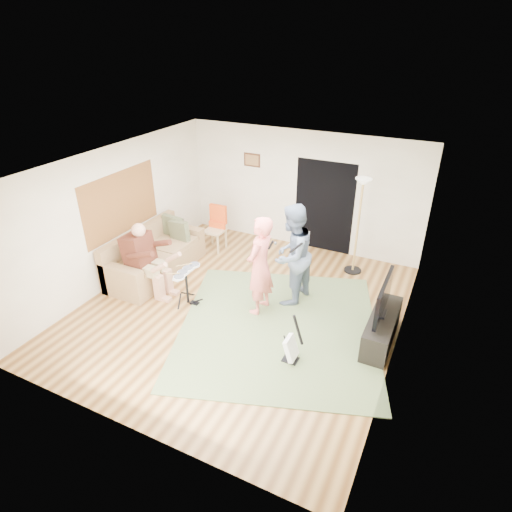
{
  "coord_description": "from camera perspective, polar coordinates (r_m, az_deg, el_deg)",
  "views": [
    {
      "loc": [
        3.11,
        -5.74,
        4.58
      ],
      "look_at": [
        0.16,
        0.3,
        1.0
      ],
      "focal_mm": 30.0,
      "sensor_mm": 36.0,
      "label": 1
    }
  ],
  "objects": [
    {
      "name": "doorway",
      "position": [
        9.76,
        9.05,
        6.48
      ],
      "size": [
        2.1,
        0.0,
        2.1
      ],
      "primitive_type": "plane",
      "rotation": [
        1.57,
        0.0,
        0.0
      ],
      "color": "black",
      "rests_on": "walls"
    },
    {
      "name": "walls",
      "position": [
        7.29,
        -2.19,
        1.69
      ],
      "size": [
        5.5,
        6.0,
        2.7
      ],
      "primitive_type": null,
      "color": "#EFE6CF",
      "rests_on": "floor"
    },
    {
      "name": "drum_kit",
      "position": [
        8.08,
        -9.19,
        -4.23
      ],
      "size": [
        0.39,
        0.71,
        0.73
      ],
      "color": "black",
      "rests_on": "floor"
    },
    {
      "name": "ceiling",
      "position": [
        6.8,
        -2.4,
        11.94
      ],
      "size": [
        6.0,
        6.0,
        0.0
      ],
      "primitive_type": "plane",
      "rotation": [
        3.14,
        0.0,
        0.0
      ],
      "color": "white",
      "rests_on": "walls"
    },
    {
      "name": "area_rug",
      "position": [
        7.53,
        2.98,
        -9.4
      ],
      "size": [
        4.29,
        4.44,
        0.02
      ],
      "primitive_type": "cube",
      "rotation": [
        0.0,
        0.0,
        0.32
      ],
      "color": "#5B7044",
      "rests_on": "floor"
    },
    {
      "name": "guitar_held",
      "position": [
        7.54,
        6.27,
        2.14
      ],
      "size": [
        0.21,
        0.61,
        0.26
      ],
      "primitive_type": null,
      "rotation": [
        0.0,
        0.0,
        -0.15
      ],
      "color": "white",
      "rests_on": "guitarist"
    },
    {
      "name": "tv_cabinet",
      "position": [
        7.38,
        16.4,
        -9.24
      ],
      "size": [
        0.4,
        1.4,
        0.5
      ],
      "primitive_type": "cube",
      "color": "black",
      "rests_on": "floor"
    },
    {
      "name": "picture_frame",
      "position": [
        10.12,
        -0.53,
        12.68
      ],
      "size": [
        0.42,
        0.03,
        0.32
      ],
      "primitive_type": "cube",
      "color": "#3F2314",
      "rests_on": "walls"
    },
    {
      "name": "window_blinds",
      "position": [
        8.88,
        -17.54,
        6.74
      ],
      "size": [
        0.0,
        2.05,
        2.05
      ],
      "primitive_type": "plane",
      "rotation": [
        1.57,
        0.0,
        1.57
      ],
      "color": "#97602E",
      "rests_on": "walls"
    },
    {
      "name": "guitarist",
      "position": [
        7.76,
        4.76,
        0.13
      ],
      "size": [
        0.87,
        1.04,
        1.93
      ],
      "primitive_type": "imported",
      "rotation": [
        0.0,
        0.0,
        -1.73
      ],
      "color": "slate",
      "rests_on": "floor"
    },
    {
      "name": "torchiere_lamp",
      "position": [
        8.79,
        13.69,
        6.01
      ],
      "size": [
        0.37,
        0.37,
        2.04
      ],
      "color": "black",
      "rests_on": "floor"
    },
    {
      "name": "floor",
      "position": [
        7.98,
        -2.01,
        -7.03
      ],
      "size": [
        6.0,
        6.0,
        0.0
      ],
      "primitive_type": "plane",
      "color": "brown",
      "rests_on": "ground"
    },
    {
      "name": "microphone",
      "position": [
        7.17,
        1.99,
        1.48
      ],
      "size": [
        0.06,
        0.06,
        0.24
      ],
      "primitive_type": null,
      "color": "black",
      "rests_on": "singer"
    },
    {
      "name": "dining_chair",
      "position": [
        9.98,
        -5.4,
        2.93
      ],
      "size": [
        0.44,
        0.46,
        1.03
      ],
      "rotation": [
        0.0,
        0.0,
        0.01
      ],
      "color": "tan",
      "rests_on": "floor"
    },
    {
      "name": "singer",
      "position": [
        7.45,
        0.53,
        -1.35
      ],
      "size": [
        0.48,
        0.7,
        1.85
      ],
      "primitive_type": "imported",
      "rotation": [
        0.0,
        0.0,
        -1.63
      ],
      "color": "#F8726B",
      "rests_on": "floor"
    },
    {
      "name": "drummer",
      "position": [
        8.43,
        -14.15,
        -1.39
      ],
      "size": [
        0.93,
        0.52,
        1.43
      ],
      "color": "#4E2116",
      "rests_on": "sofa"
    },
    {
      "name": "sofa",
      "position": [
        9.24,
        -13.61,
        -0.36
      ],
      "size": [
        0.95,
        2.31,
        0.94
      ],
      "color": "#99764C",
      "rests_on": "floor"
    },
    {
      "name": "guitar_spare",
      "position": [
        6.73,
        4.75,
        -12.15
      ],
      "size": [
        0.32,
        0.28,
        0.88
      ],
      "color": "black",
      "rests_on": "floor"
    },
    {
      "name": "television",
      "position": [
        7.05,
        16.66,
        -5.25
      ],
      "size": [
        0.06,
        1.11,
        0.59
      ],
      "primitive_type": "cube",
      "color": "black",
      "rests_on": "tv_cabinet"
    }
  ]
}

